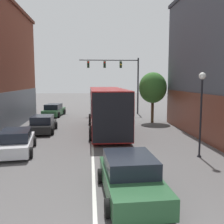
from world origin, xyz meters
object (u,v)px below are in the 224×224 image
(parked_car_left_near, at_px, (54,110))
(parked_car_left_far, at_px, (43,124))
(bus, at_px, (107,107))
(traffic_signal_gantry, at_px, (119,73))
(street_lamp, at_px, (201,103))
(hatchback_foreground, at_px, (131,177))
(parked_car_left_mid, at_px, (17,142))
(street_tree_near, at_px, (153,88))

(parked_car_left_near, bearing_deg, parked_car_left_far, -170.56)
(bus, distance_m, parked_car_left_near, 11.10)
(parked_car_left_near, height_order, parked_car_left_far, parked_car_left_near)
(parked_car_left_far, xyz_separation_m, traffic_signal_gantry, (7.31, 10.74, 4.38))
(parked_car_left_far, bearing_deg, traffic_signal_gantry, -35.43)
(parked_car_left_near, distance_m, street_lamp, 19.99)
(hatchback_foreground, bearing_deg, street_lamp, -47.84)
(parked_car_left_near, relative_size, traffic_signal_gantry, 0.66)
(parked_car_left_mid, relative_size, traffic_signal_gantry, 0.62)
(hatchback_foreground, distance_m, street_tree_near, 16.89)
(bus, height_order, parked_car_left_far, bus)
(bus, xyz_separation_m, street_lamp, (4.48, -7.61, 0.97))
(bus, xyz_separation_m, hatchback_foreground, (0.07, -11.97, -1.27))
(bus, xyz_separation_m, parked_car_left_near, (-5.53, 9.55, -1.26))
(bus, relative_size, street_tree_near, 2.18)
(parked_car_left_near, bearing_deg, traffic_signal_gantry, -74.09)
(parked_car_left_mid, relative_size, parked_car_left_far, 1.08)
(bus, distance_m, traffic_signal_gantry, 11.40)
(hatchback_foreground, relative_size, parked_car_left_far, 1.09)
(parked_car_left_mid, distance_m, street_lamp, 10.40)
(parked_car_left_mid, xyz_separation_m, parked_car_left_far, (0.42, 5.96, -0.00))
(parked_car_left_mid, height_order, street_lamp, street_lamp)
(parked_car_left_mid, relative_size, street_lamp, 0.99)
(parked_car_left_near, bearing_deg, street_tree_near, -111.29)
(street_lamp, distance_m, street_tree_near, 11.67)
(parked_car_left_mid, bearing_deg, traffic_signal_gantry, -32.26)
(hatchback_foreground, height_order, traffic_signal_gantry, traffic_signal_gantry)
(street_lamp, bearing_deg, hatchback_foreground, -135.32)
(parked_car_left_far, distance_m, street_lamp, 12.47)
(parked_car_left_far, bearing_deg, parked_car_left_near, 1.23)
(hatchback_foreground, relative_size, parked_car_left_mid, 1.00)
(parked_car_left_mid, distance_m, street_tree_near, 14.56)
(parked_car_left_near, height_order, street_tree_near, street_tree_near)
(hatchback_foreground, height_order, parked_car_left_far, hatchback_foreground)
(hatchback_foreground, distance_m, street_lamp, 6.59)
(parked_car_left_mid, distance_m, parked_car_left_far, 5.97)
(traffic_signal_gantry, distance_m, street_lamp, 18.63)
(parked_car_left_far, bearing_deg, hatchback_foreground, -157.80)
(hatchback_foreground, distance_m, parked_car_left_far, 13.06)
(hatchback_foreground, height_order, street_tree_near, street_tree_near)
(hatchback_foreground, bearing_deg, street_tree_near, -18.63)
(parked_car_left_near, xyz_separation_m, parked_car_left_mid, (-0.01, -15.49, -0.04))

